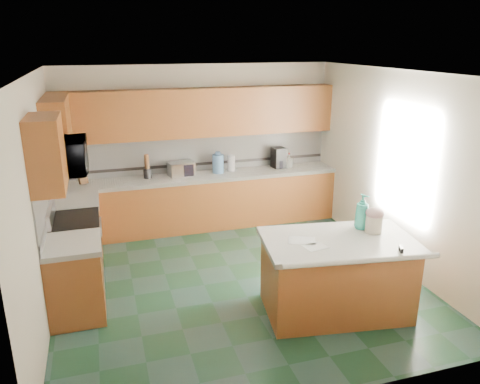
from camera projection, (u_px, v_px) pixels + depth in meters
name	position (u px, v px, depth m)	size (l,w,h in m)	color
floor	(237.00, 280.00, 6.26)	(4.60, 4.60, 0.00)	black
ceiling	(236.00, 73.00, 5.43)	(4.60, 4.60, 0.00)	white
wall_back	(198.00, 146.00, 7.96)	(4.60, 0.04, 2.70)	beige
wall_front	(319.00, 265.00, 3.73)	(4.60, 0.04, 2.70)	beige
wall_left	(37.00, 202.00, 5.20)	(0.04, 4.60, 2.70)	beige
wall_right	(397.00, 170.00, 6.49)	(0.04, 4.60, 2.70)	beige
back_base_cab	(203.00, 203.00, 7.95)	(4.60, 0.60, 0.86)	#5D2D0D
back_countertop	(203.00, 177.00, 7.81)	(4.60, 0.64, 0.06)	white
back_upper_cab	(199.00, 113.00, 7.60)	(4.60, 0.33, 0.78)	#5D2D0D
back_backsplash	(198.00, 153.00, 7.96)	(4.60, 0.02, 0.63)	silver
back_accent_band	(199.00, 164.00, 8.02)	(4.60, 0.01, 0.05)	black
left_base_cab_rear	(79.00, 232.00, 6.75)	(0.60, 0.82, 0.86)	#5D2D0D
left_counter_rear	(75.00, 201.00, 6.61)	(0.64, 0.82, 0.06)	white
left_base_cab_front	(76.00, 281.00, 5.36)	(0.60, 0.72, 0.86)	#5D2D0D
left_counter_front	(71.00, 245.00, 5.21)	(0.64, 0.72, 0.06)	white
left_backsplash	(46.00, 196.00, 5.75)	(0.02, 2.30, 0.63)	silver
left_accent_band	(48.00, 211.00, 5.81)	(0.01, 2.30, 0.05)	black
left_upper_cab_rear	(57.00, 127.00, 6.37)	(0.33, 1.09, 0.78)	#5D2D0D
left_upper_cab_front	(46.00, 154.00, 4.85)	(0.33, 0.72, 0.78)	#5D2D0D
range_body	(77.00, 254.00, 6.03)	(0.60, 0.76, 0.88)	#B7B7BC
range_oven_door	(101.00, 254.00, 6.12)	(0.02, 0.68, 0.55)	black
range_cooktop	(73.00, 220.00, 5.88)	(0.62, 0.78, 0.04)	black
range_handle	(101.00, 226.00, 6.01)	(0.02, 0.02, 0.66)	#B7B7BC
range_backguard	(50.00, 214.00, 5.78)	(0.06, 0.76, 0.18)	#B7B7BC
microwave	(66.00, 156.00, 5.63)	(0.73, 0.50, 0.41)	#B7B7BC
island_base	(336.00, 278.00, 5.44)	(1.61, 0.92, 0.86)	#5D2D0D
island_top	(339.00, 242.00, 5.29)	(1.71, 1.02, 0.06)	white
island_bullnose	(362.00, 261.00, 4.83)	(0.06, 0.06, 1.71)	white
treat_jar	(374.00, 224.00, 5.45)	(0.19, 0.19, 0.20)	beige
treat_jar_lid	(375.00, 213.00, 5.41)	(0.21, 0.21, 0.13)	#D8A4A8
treat_jar_knob	(375.00, 209.00, 5.39)	(0.02, 0.02, 0.07)	tan
treat_jar_knob_end_l	(373.00, 210.00, 5.38)	(0.04, 0.04, 0.04)	tan
treat_jar_knob_end_r	(378.00, 209.00, 5.40)	(0.04, 0.04, 0.04)	tan
soap_bottle_island	(362.00, 212.00, 5.52)	(0.16, 0.17, 0.43)	#32B3A0
paper_sheet_a	(315.00, 247.00, 5.09)	(0.25, 0.19, 0.00)	white
paper_sheet_b	(302.00, 240.00, 5.25)	(0.30, 0.23, 0.00)	white
clamp_body	(401.00, 251.00, 4.97)	(0.03, 0.10, 0.09)	black
clamp_handle	(404.00, 255.00, 4.92)	(0.02, 0.02, 0.07)	black
knife_block	(83.00, 177.00, 7.28)	(0.12, 0.10, 0.22)	#472814
utensil_crock	(147.00, 173.00, 7.60)	(0.13, 0.13, 0.16)	black
utensil_bundle	(147.00, 162.00, 7.54)	(0.07, 0.07, 0.23)	#472814
toaster_oven	(181.00, 169.00, 7.71)	(0.40, 0.28, 0.23)	#B7B7BC
toaster_oven_door	(183.00, 171.00, 7.59)	(0.36, 0.01, 0.19)	black
paper_towel	(231.00, 163.00, 7.99)	(0.12, 0.12, 0.28)	white
paper_towel_base	(231.00, 171.00, 8.03)	(0.19, 0.19, 0.01)	#B7B7BC
water_jug	(218.00, 164.00, 7.88)	(0.19, 0.19, 0.32)	#6090C7
water_jug_neck	(218.00, 153.00, 7.83)	(0.09, 0.09, 0.05)	#6090C7
coffee_maker	(279.00, 158.00, 8.20)	(0.21, 0.23, 0.36)	black
coffee_carafe	(280.00, 164.00, 8.18)	(0.15, 0.15, 0.15)	black
soap_bottle_back	(289.00, 161.00, 8.24)	(0.10, 0.11, 0.23)	white
soap_back_cap	(289.00, 154.00, 8.20)	(0.02, 0.02, 0.03)	red
window_light_proxy	(405.00, 163.00, 6.25)	(0.02, 1.40, 1.10)	white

